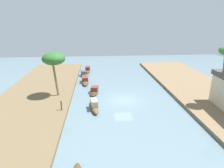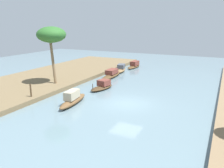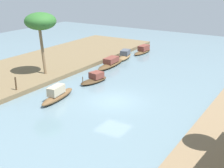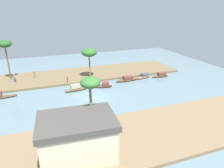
% 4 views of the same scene
% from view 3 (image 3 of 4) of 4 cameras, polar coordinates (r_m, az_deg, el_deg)
% --- Properties ---
extents(river_water, '(68.05, 68.05, 0.00)m').
position_cam_3_polar(river_water, '(25.25, 0.29, -3.12)').
color(river_water, slate).
rests_on(river_water, ground).
extents(riverbank_left, '(43.74, 10.03, 0.41)m').
position_cam_3_polar(riverbank_left, '(32.87, -18.04, 1.65)').
color(riverbank_left, brown).
rests_on(riverbank_left, ground).
extents(sampan_upstream_small, '(4.00, 1.15, 1.01)m').
position_cam_3_polar(sampan_upstream_small, '(41.22, 5.73, 6.21)').
color(sampan_upstream_small, brown).
rests_on(sampan_upstream_small, river_water).
extents(sampan_foreground, '(5.23, 1.41, 1.03)m').
position_cam_3_polar(sampan_foreground, '(34.80, -0.21, 3.86)').
color(sampan_foreground, brown).
rests_on(sampan_foreground, river_water).
extents(sampan_midstream, '(3.38, 1.73, 0.96)m').
position_cam_3_polar(sampan_midstream, '(29.61, -3.21, 0.97)').
color(sampan_midstream, '#47331E').
rests_on(sampan_midstream, river_water).
extents(sampan_open_hull, '(4.30, 1.46, 1.23)m').
position_cam_3_polar(sampan_open_hull, '(25.70, -10.04, -1.95)').
color(sampan_open_hull, brown).
rests_on(sampan_open_hull, river_water).
extents(sampan_near_left_bank, '(3.79, 1.90, 1.06)m').
position_cam_3_polar(sampan_near_left_bank, '(38.25, 2.41, 5.28)').
color(sampan_near_left_bank, brown).
rests_on(sampan_near_left_bank, river_water).
extents(mooring_post, '(0.14, 0.14, 1.16)m').
position_cam_3_polar(mooring_post, '(27.50, -17.31, 0.08)').
color(mooring_post, '#4C3823').
rests_on(mooring_post, riverbank_left).
extents(palm_tree_left_near, '(3.03, 3.03, 6.01)m').
position_cam_3_polar(palm_tree_left_near, '(30.69, -13.06, 11.09)').
color(palm_tree_left_near, '#7F6647').
rests_on(palm_tree_left_near, riverbank_left).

